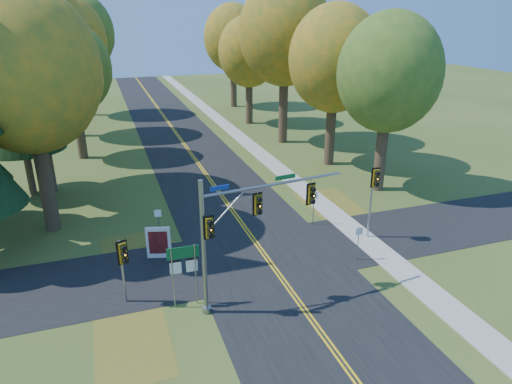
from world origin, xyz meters
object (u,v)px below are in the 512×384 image
object	(u,v)px
traffic_mast	(241,224)
route_sign_cluster	(184,264)
east_signal_pole	(374,185)
info_kiosk	(159,243)

from	to	relation	value
traffic_mast	route_sign_cluster	xyz separation A→B (m)	(-2.45, 0.68, -1.88)
east_signal_pole	info_kiosk	distance (m)	12.39
traffic_mast	route_sign_cluster	distance (m)	3.16
traffic_mast	east_signal_pole	xyz separation A→B (m)	(9.01, 3.69, -0.68)
route_sign_cluster	info_kiosk	world-z (taller)	route_sign_cluster
traffic_mast	info_kiosk	size ratio (longest dim) A/B	3.81
east_signal_pole	info_kiosk	bearing A→B (deg)	175.10
east_signal_pole	route_sign_cluster	bearing A→B (deg)	-161.81
traffic_mast	info_kiosk	world-z (taller)	traffic_mast
east_signal_pole	route_sign_cluster	xyz separation A→B (m)	(-11.46, -3.01, -1.20)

